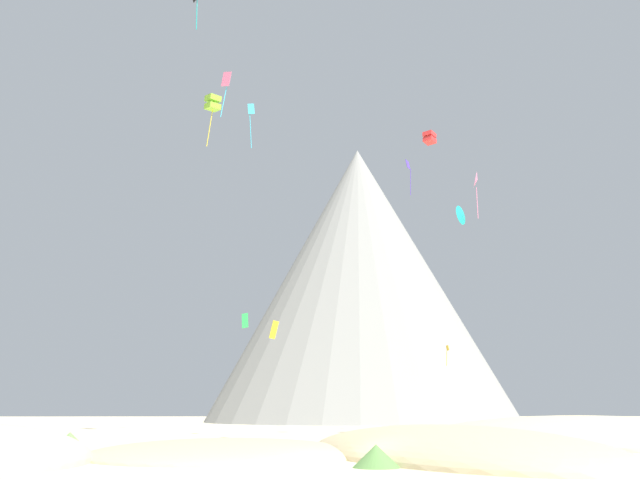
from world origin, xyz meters
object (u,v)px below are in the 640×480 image
at_px(bush_far_left, 58,445).
at_px(kite_indigo_high, 409,169).
at_px(kite_cyan_high, 251,116).
at_px(bush_low_patch, 70,438).
at_px(kite_teal_mid, 462,215).
at_px(kite_rainbow_high, 226,83).
at_px(bush_scatter_east, 544,438).
at_px(kite_pink_high, 476,180).
at_px(bush_mid_center, 540,450).
at_px(kite_lime_high, 213,103).
at_px(kite_yellow_low, 274,330).
at_px(rock_massif, 368,289).
at_px(kite_green_low, 245,321).
at_px(kite_gold_low, 447,352).
at_px(bush_near_left, 376,456).
at_px(kite_red_high, 430,138).

xyz_separation_m(bush_far_left, kite_indigo_high, (30.06, 37.67, 33.11)).
distance_m(bush_far_left, kite_cyan_high, 45.46).
distance_m(bush_low_patch, kite_indigo_high, 54.80).
relative_size(kite_teal_mid, kite_rainbow_high, 0.38).
xyz_separation_m(bush_scatter_east, kite_pink_high, (1.19, 18.64, 28.17)).
xyz_separation_m(bush_mid_center, kite_lime_high, (-21.77, 34.33, 35.12)).
bearing_deg(kite_rainbow_high, kite_yellow_low, 33.11).
bearing_deg(bush_far_left, kite_lime_high, 76.19).
bearing_deg(bush_mid_center, kite_teal_mid, 81.85).
relative_size(kite_rainbow_high, kite_pink_high, 0.91).
height_order(rock_massif, kite_green_low, rock_massif).
xyz_separation_m(rock_massif, kite_cyan_high, (-20.73, -65.84, 8.90)).
bearing_deg(kite_gold_low, bush_scatter_east, 21.52).
distance_m(rock_massif, kite_gold_low, 49.36).
relative_size(kite_pink_high, kite_cyan_high, 1.01).
distance_m(kite_lime_high, kite_pink_high, 31.57).
bearing_deg(kite_yellow_low, bush_mid_center, -46.99).
xyz_separation_m(kite_gold_low, kite_lime_high, (-30.34, -22.97, 25.52)).
distance_m(kite_gold_low, kite_yellow_low, 40.74).
bearing_deg(bush_near_left, kite_red_high, 72.13).
relative_size(bush_near_left, kite_red_high, 1.53).
xyz_separation_m(bush_near_left, kite_indigo_high, (11.20, 51.93, 32.89)).
bearing_deg(bush_low_patch, kite_lime_high, 64.91).
bearing_deg(kite_gold_low, kite_rainbow_high, -21.36).
bearing_deg(kite_red_high, rock_massif, 130.79).
xyz_separation_m(kite_indigo_high, kite_red_high, (-2.12, -23.78, -5.59)).
height_order(bush_mid_center, kite_green_low, kite_green_low).
bearing_deg(kite_gold_low, kite_teal_mid, 14.33).
height_order(bush_scatter_east, kite_yellow_low, kite_yellow_low).
bearing_deg(kite_lime_high, kite_rainbow_high, -108.47).
xyz_separation_m(bush_near_left, rock_massif, (11.70, 106.86, 26.30)).
bearing_deg(bush_low_patch, kite_pink_high, 28.09).
xyz_separation_m(bush_low_patch, kite_green_low, (11.90, 13.71, 10.65)).
relative_size(kite_gold_low, kite_lime_high, 0.46).
distance_m(kite_teal_mid, kite_rainbow_high, 27.56).
relative_size(bush_near_left, kite_green_low, 1.37).
height_order(bush_near_left, bush_far_left, bush_near_left).
bearing_deg(kite_rainbow_high, kite_red_high, 64.47).
distance_m(bush_mid_center, bush_far_left, 29.60).
relative_size(bush_near_left, kite_rainbow_high, 0.42).
relative_size(kite_gold_low, kite_rainbow_high, 0.54).
xyz_separation_m(kite_teal_mid, kite_red_high, (-3.70, -3.82, 6.56)).
height_order(kite_indigo_high, kite_pink_high, kite_indigo_high).
bearing_deg(rock_massif, kite_gold_low, -83.14).
bearing_deg(kite_indigo_high, kite_pink_high, 110.86).
height_order(kite_rainbow_high, kite_cyan_high, kite_cyan_high).
distance_m(kite_gold_low, kite_cyan_high, 41.63).
relative_size(kite_rainbow_high, kite_green_low, 3.27).
distance_m(bush_far_left, kite_rainbow_high, 39.83).
height_order(bush_mid_center, bush_low_patch, bush_mid_center).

